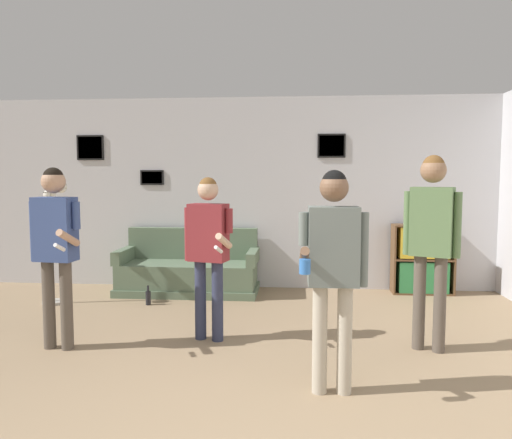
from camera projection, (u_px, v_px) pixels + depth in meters
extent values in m
cube|color=silver|center=(266.00, 193.00, 7.09)|extent=(8.79, 0.06, 2.70)
cube|color=black|center=(90.00, 148.00, 7.20)|extent=(0.40, 0.02, 0.36)
cube|color=gray|center=(90.00, 148.00, 7.20)|extent=(0.35, 0.01, 0.31)
cube|color=black|center=(332.00, 146.00, 6.91)|extent=(0.39, 0.02, 0.33)
cube|color=gray|center=(332.00, 146.00, 6.91)|extent=(0.34, 0.01, 0.29)
cube|color=black|center=(152.00, 178.00, 7.17)|extent=(0.34, 0.02, 0.21)
cube|color=gray|center=(152.00, 178.00, 7.16)|extent=(0.30, 0.01, 0.17)
cube|color=#5B7056|center=(188.00, 289.00, 6.82)|extent=(1.90, 0.80, 0.10)
cube|color=#5B7056|center=(188.00, 274.00, 6.80)|extent=(1.84, 0.74, 0.32)
cube|color=#5B7056|center=(193.00, 243.00, 7.10)|extent=(1.84, 0.14, 0.44)
cube|color=#5B7056|center=(124.00, 255.00, 6.86)|extent=(0.12, 0.74, 0.18)
cube|color=#5B7056|center=(253.00, 257.00, 6.71)|extent=(0.12, 0.74, 0.18)
cube|color=brown|center=(393.00, 259.00, 6.80)|extent=(0.02, 0.30, 0.94)
cube|color=brown|center=(452.00, 259.00, 6.73)|extent=(0.02, 0.30, 0.94)
cube|color=brown|center=(420.00, 257.00, 6.91)|extent=(0.81, 0.01, 0.94)
cube|color=brown|center=(422.00, 292.00, 6.81)|extent=(0.76, 0.30, 0.02)
cube|color=brown|center=(424.00, 225.00, 6.73)|extent=(0.76, 0.30, 0.02)
cube|color=brown|center=(423.00, 259.00, 6.77)|extent=(0.76, 0.30, 0.02)
cube|color=#338447|center=(422.00, 277.00, 6.78)|extent=(0.65, 0.26, 0.42)
cube|color=gold|center=(423.00, 242.00, 6.74)|extent=(0.65, 0.26, 0.42)
cylinder|color=#ADA89E|center=(54.00, 302.00, 6.27)|extent=(0.28, 0.28, 0.03)
cylinder|color=#ADA89E|center=(52.00, 242.00, 6.20)|extent=(0.03, 0.03, 1.49)
cylinder|color=#ADA89E|center=(55.00, 184.00, 6.14)|extent=(0.02, 0.16, 0.02)
sphere|color=white|center=(61.00, 187.00, 6.13)|extent=(0.15, 0.15, 0.15)
cylinder|color=#ADA89E|center=(50.00, 192.00, 6.21)|extent=(0.15, 0.09, 0.02)
sphere|color=white|center=(50.00, 195.00, 6.28)|extent=(0.15, 0.15, 0.15)
cylinder|color=#ADA89E|center=(45.00, 201.00, 6.10)|extent=(0.15, 0.09, 0.02)
sphere|color=white|center=(40.00, 204.00, 6.05)|extent=(0.15, 0.15, 0.15)
cylinder|color=brown|center=(49.00, 304.00, 4.60)|extent=(0.11, 0.11, 0.82)
cylinder|color=brown|center=(67.00, 305.00, 4.57)|extent=(0.11, 0.11, 0.82)
cube|color=#384C84|center=(55.00, 229.00, 4.52)|extent=(0.38, 0.24, 0.58)
sphere|color=tan|center=(53.00, 182.00, 4.49)|extent=(0.21, 0.21, 0.21)
sphere|color=black|center=(53.00, 177.00, 4.48)|extent=(0.18, 0.18, 0.18)
cylinder|color=#384C84|center=(76.00, 215.00, 4.47)|extent=(0.07, 0.07, 0.25)
cylinder|color=tan|center=(68.00, 238.00, 4.35)|extent=(0.10, 0.30, 0.18)
cylinder|color=white|center=(60.00, 247.00, 4.23)|extent=(0.05, 0.14, 0.09)
cylinder|color=#384C84|center=(34.00, 231.00, 4.57)|extent=(0.07, 0.07, 0.55)
cylinder|color=#2D334C|center=(200.00, 300.00, 4.86)|extent=(0.11, 0.11, 0.78)
cylinder|color=#2D334C|center=(217.00, 301.00, 4.81)|extent=(0.11, 0.11, 0.78)
cube|color=maroon|center=(208.00, 232.00, 4.78)|extent=(0.40, 0.28, 0.55)
sphere|color=#D1A889|center=(208.00, 190.00, 4.74)|extent=(0.20, 0.20, 0.20)
sphere|color=brown|center=(208.00, 186.00, 4.74)|extent=(0.17, 0.17, 0.17)
cylinder|color=maroon|center=(229.00, 221.00, 4.70)|extent=(0.07, 0.07, 0.23)
cylinder|color=#D1A889|center=(224.00, 241.00, 4.59)|extent=(0.13, 0.29, 0.18)
cylinder|color=white|center=(218.00, 249.00, 4.48)|extent=(0.07, 0.15, 0.09)
cylinder|color=maroon|center=(188.00, 234.00, 4.85)|extent=(0.07, 0.07, 0.52)
cylinder|color=#B7AD99|center=(320.00, 339.00, 3.64)|extent=(0.11, 0.11, 0.80)
cylinder|color=#B7AD99|center=(345.00, 340.00, 3.63)|extent=(0.11, 0.11, 0.80)
cube|color=slate|center=(333.00, 246.00, 3.58)|extent=(0.37, 0.21, 0.57)
sphere|color=brown|center=(334.00, 187.00, 3.54)|extent=(0.21, 0.21, 0.21)
sphere|color=black|center=(334.00, 182.00, 3.54)|extent=(0.18, 0.18, 0.18)
cylinder|color=slate|center=(364.00, 250.00, 3.57)|extent=(0.07, 0.07, 0.54)
cylinder|color=slate|center=(304.00, 229.00, 3.58)|extent=(0.07, 0.07, 0.24)
cylinder|color=brown|center=(304.00, 257.00, 3.46)|extent=(0.07, 0.30, 0.18)
cylinder|color=blue|center=(305.00, 266.00, 3.33)|extent=(0.08, 0.08, 0.10)
cylinder|color=brown|center=(419.00, 302.00, 4.58)|extent=(0.11, 0.11, 0.88)
cylinder|color=brown|center=(440.00, 305.00, 4.49)|extent=(0.11, 0.11, 0.88)
cube|color=#5B7A4C|center=(432.00, 222.00, 4.47)|extent=(0.41, 0.33, 0.62)
sphere|color=#997051|center=(433.00, 170.00, 4.43)|extent=(0.23, 0.23, 0.23)
sphere|color=brown|center=(434.00, 166.00, 4.43)|extent=(0.19, 0.19, 0.19)
cylinder|color=#5B7A4C|center=(457.00, 225.00, 4.37)|extent=(0.07, 0.07, 0.58)
cylinder|color=#5B7A4C|center=(407.00, 223.00, 4.58)|extent=(0.07, 0.07, 0.58)
cylinder|color=black|center=(148.00, 298.00, 6.18)|extent=(0.06, 0.06, 0.17)
cylinder|color=black|center=(148.00, 288.00, 6.17)|extent=(0.03, 0.03, 0.07)
cylinder|color=blue|center=(410.00, 221.00, 6.74)|extent=(0.08, 0.08, 0.10)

